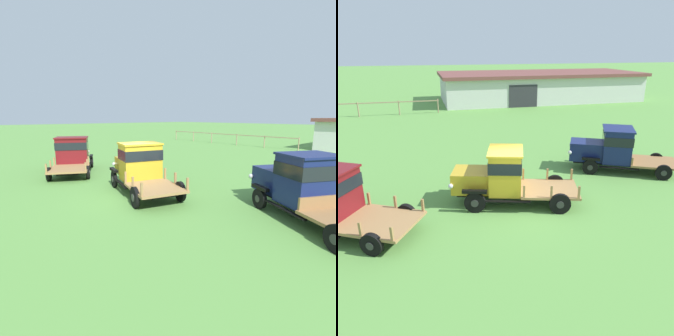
# 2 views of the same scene
# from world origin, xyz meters

# --- Properties ---
(ground_plane) EXTENTS (240.00, 240.00, 0.00)m
(ground_plane) POSITION_xyz_m (0.00, 0.00, 0.00)
(ground_plane) COLOR #5B9342
(farm_shed) EXTENTS (24.22, 10.42, 3.36)m
(farm_shed) POSITION_xyz_m (10.96, 27.86, 1.70)
(farm_shed) COLOR silver
(farm_shed) RESTS_ON ground
(vintage_truck_second_in_line) EXTENTS (5.55, 3.33, 2.32)m
(vintage_truck_second_in_line) POSITION_xyz_m (-0.48, 0.67, 1.22)
(vintage_truck_second_in_line) COLOR black
(vintage_truck_second_in_line) RESTS_ON ground
(vintage_truck_midrow_center) EXTENTS (5.74, 4.18, 2.29)m
(vintage_truck_midrow_center) POSITION_xyz_m (6.08, 3.06, 1.20)
(vintage_truck_midrow_center) COLOR black
(vintage_truck_midrow_center) RESTS_ON ground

